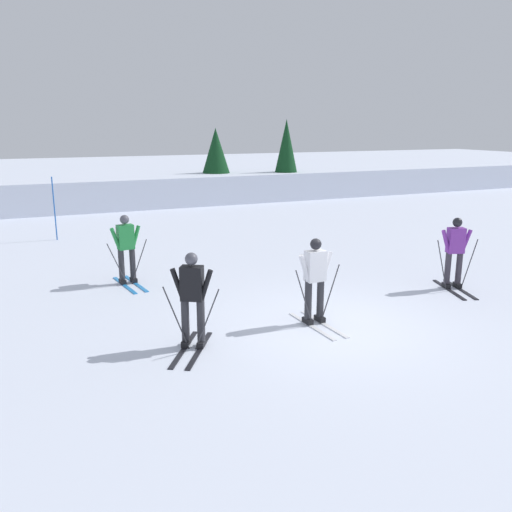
{
  "coord_description": "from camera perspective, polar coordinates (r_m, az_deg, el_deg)",
  "views": [
    {
      "loc": [
        -5.15,
        -8.39,
        3.81
      ],
      "look_at": [
        -0.47,
        2.48,
        0.9
      ],
      "focal_mm": 37.49,
      "sensor_mm": 36.0,
      "label": 1
    }
  ],
  "objects": [
    {
      "name": "skier_white",
      "position": [
        10.4,
        6.33,
        -2.42
      ],
      "size": [
        1.0,
        1.62,
        1.71
      ],
      "color": "silver",
      "rests_on": "ground"
    },
    {
      "name": "skier_black",
      "position": [
        9.3,
        -6.82,
        -4.42
      ],
      "size": [
        1.15,
        1.56,
        1.71
      ],
      "color": "black",
      "rests_on": "ground"
    },
    {
      "name": "ground_plane",
      "position": [
        10.55,
        7.77,
        -7.48
      ],
      "size": [
        120.0,
        120.0,
        0.0
      ],
      "primitive_type": "plane",
      "color": "silver"
    },
    {
      "name": "conifer_far_right",
      "position": [
        28.45,
        3.25,
        11.02
      ],
      "size": [
        1.43,
        1.43,
        4.11
      ],
      "color": "#513823",
      "rests_on": "ground"
    },
    {
      "name": "skier_purple",
      "position": [
        13.45,
        20.47,
        0.51
      ],
      "size": [
        0.97,
        1.64,
        1.71
      ],
      "color": "black",
      "rests_on": "ground"
    },
    {
      "name": "far_snow_ridge",
      "position": [
        29.21,
        -13.11,
        7.35
      ],
      "size": [
        80.0,
        8.7,
        1.39
      ],
      "primitive_type": "cube",
      "color": "silver",
      "rests_on": "ground"
    },
    {
      "name": "trail_marker_pole",
      "position": [
        19.26,
        -20.71,
        4.75
      ],
      "size": [
        0.04,
        0.04,
        2.14
      ],
      "primitive_type": "cylinder",
      "color": "#1E56AD",
      "rests_on": "ground"
    },
    {
      "name": "skier_green",
      "position": [
        13.38,
        -13.73,
        1.1
      ],
      "size": [
        1.0,
        1.64,
        1.71
      ],
      "color": "#237AC6",
      "rests_on": "ground"
    },
    {
      "name": "conifer_far_left",
      "position": [
        27.95,
        -4.3,
        10.43
      ],
      "size": [
        1.84,
        1.84,
        3.66
      ],
      "color": "#513823",
      "rests_on": "ground"
    }
  ]
}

